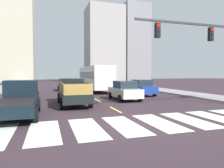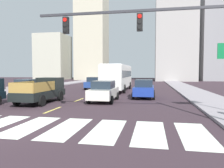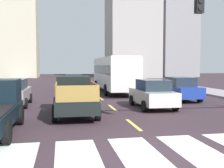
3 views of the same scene
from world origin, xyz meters
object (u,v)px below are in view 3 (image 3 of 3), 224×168
sedan_mid (13,92)px  sedan_near_right (73,83)px  pickup_stakebed (74,96)px  city_bus (114,72)px  sedan_near_left (180,89)px  sedan_far (152,94)px

sedan_mid → sedan_near_right: bearing=66.6°
sedan_near_right → pickup_stakebed: bearing=-91.4°
pickup_stakebed → city_bus: city_bus is taller
city_bus → sedan_near_right: size_ratio=2.45×
pickup_stakebed → sedan_near_left: pickup_stakebed is taller
pickup_stakebed → sedan_near_left: 9.08m
sedan_far → sedan_mid: bearing=165.1°
sedan_near_left → sedan_mid: same height
pickup_stakebed → sedan_near_left: (7.91, 4.46, -0.08)m
city_bus → sedan_far: bearing=-89.7°
sedan_near_left → sedan_far: same height
sedan_near_left → sedan_mid: bearing=-174.2°
city_bus → sedan_far: (0.44, -10.09, -1.09)m
city_bus → sedan_near_right: 4.41m
sedan_near_right → sedan_near_left: 11.63m
sedan_near_right → sedan_mid: (-4.24, -9.76, 0.00)m
sedan_mid → pickup_stakebed: bearing=-45.5°
city_bus → sedan_mid: 11.10m
pickup_stakebed → sedan_mid: pickup_stakebed is taller
city_bus → sedan_mid: (-7.96, -7.66, -1.09)m
pickup_stakebed → sedan_mid: bearing=132.9°
sedan_near_right → sedan_far: same height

